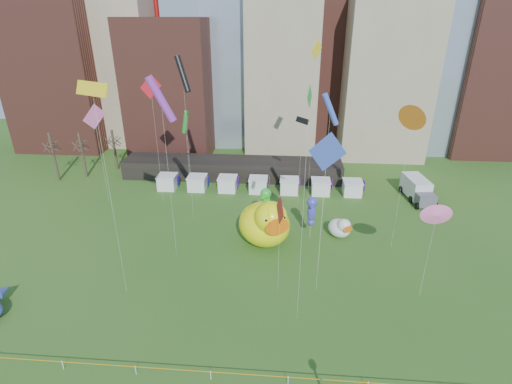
# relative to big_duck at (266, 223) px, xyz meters

# --- Properties ---
(ground) EXTENTS (160.00, 160.00, 0.00)m
(ground) POSITION_rel_big_duck_xyz_m (-3.09, -20.14, -3.03)
(ground) COLOR #29591C
(ground) RESTS_ON ground
(skyline) EXTENTS (101.00, 23.00, 68.00)m
(skyline) POSITION_rel_big_duck_xyz_m (-0.84, 40.92, 18.41)
(skyline) COLOR brown
(skyline) RESTS_ON ground
(pavilion) EXTENTS (38.00, 6.00, 3.20)m
(pavilion) POSITION_rel_big_duck_xyz_m (-7.09, 21.86, -1.43)
(pavilion) COLOR black
(pavilion) RESTS_ON ground
(vendor_tents) EXTENTS (33.24, 2.80, 2.40)m
(vendor_tents) POSITION_rel_big_duck_xyz_m (-2.08, 15.86, -1.93)
(vendor_tents) COLOR white
(vendor_tents) RESTS_ON ground
(bare_trees) EXTENTS (8.44, 6.44, 8.50)m
(bare_trees) POSITION_rel_big_duck_xyz_m (-33.26, 20.40, 0.98)
(bare_trees) COLOR #382B21
(bare_trees) RESTS_ON ground
(caution_tape) EXTENTS (50.00, 0.06, 0.90)m
(caution_tape) POSITION_rel_big_duck_xyz_m (-3.09, -20.14, -2.35)
(caution_tape) COLOR white
(caution_tape) RESTS_ON ground
(big_duck) EXTENTS (8.60, 9.47, 6.60)m
(big_duck) POSITION_rel_big_duck_xyz_m (0.00, 0.00, 0.00)
(big_duck) COLOR #FCFF0D
(big_duck) RESTS_ON ground
(small_duck) EXTENTS (3.83, 4.15, 2.89)m
(small_duck) POSITION_rel_big_duck_xyz_m (9.45, 2.54, -1.70)
(small_duck) COLOR white
(small_duck) RESTS_ON ground
(seahorse_green) EXTENTS (1.70, 1.97, 6.13)m
(seahorse_green) POSITION_rel_big_duck_xyz_m (-0.15, 3.35, 1.37)
(seahorse_green) COLOR silver
(seahorse_green) RESTS_ON ground
(seahorse_purple) EXTENTS (1.41, 1.73, 5.80)m
(seahorse_purple) POSITION_rel_big_duck_xyz_m (5.61, 1.87, 1.12)
(seahorse_purple) COLOR silver
(seahorse_purple) RESTS_ON ground
(box_truck) EXTENTS (3.71, 7.80, 3.19)m
(box_truck) POSITION_rel_big_duck_xyz_m (22.70, 15.22, -1.39)
(box_truck) COLOR silver
(box_truck) RESTS_ON ground
(kite_0) EXTENTS (0.79, 3.16, 10.86)m
(kite_0) POSITION_rel_big_duck_xyz_m (1.80, -8.77, 6.13)
(kite_0) COLOR silver
(kite_0) RESTS_ON ground
(kite_1) EXTENTS (2.10, 2.89, 14.85)m
(kite_1) POSITION_rel_big_duck_xyz_m (-25.01, 10.78, 9.93)
(kite_1) COLOR silver
(kite_1) RESTS_ON ground
(kite_2) EXTENTS (2.37, 2.23, 21.76)m
(kite_2) POSITION_rel_big_duck_xyz_m (-10.62, 6.34, 16.55)
(kite_2) COLOR silver
(kite_2) RESTS_ON ground
(kite_3) EXTENTS (0.43, 1.74, 21.52)m
(kite_3) POSITION_rel_big_duck_xyz_m (3.73, -12.85, 16.55)
(kite_3) COLOR silver
(kite_3) RESTS_ON ground
(kite_4) EXTENTS (1.44, 2.09, 23.41)m
(kite_4) POSITION_rel_big_duck_xyz_m (5.67, 11.25, 18.48)
(kite_4) COLOR silver
(kite_4) RESTS_ON ground
(kite_5) EXTENTS (3.14, 2.10, 16.90)m
(kite_5) POSITION_rel_big_duck_xyz_m (5.77, -8.48, 11.86)
(kite_5) COLOR silver
(kite_5) RESTS_ON ground
(kite_6) EXTENTS (1.56, 2.41, 17.51)m
(kite_6) POSITION_rel_big_duck_xyz_m (15.44, 0.32, 13.17)
(kite_6) COLOR silver
(kite_6) RESTS_ON ground
(kite_7) EXTENTS (2.91, 1.35, 20.74)m
(kite_7) POSITION_rel_big_duck_xyz_m (-10.52, -3.05, 15.30)
(kite_7) COLOR silver
(kite_7) RESTS_ON ground
(kite_8) EXTENTS (3.27, 0.77, 19.01)m
(kite_8) POSITION_rel_big_duck_xyz_m (-16.34, 10.71, 14.07)
(kite_8) COLOR silver
(kite_8) RESTS_ON ground
(kite_9) EXTENTS (2.04, 0.42, 10.25)m
(kite_9) POSITION_rel_big_duck_xyz_m (16.23, -8.53, 6.19)
(kite_9) COLOR silver
(kite_9) RESTS_ON ground
(kite_10) EXTENTS (1.73, 2.07, 14.06)m
(kite_10) POSITION_rel_big_duck_xyz_m (4.17, 8.34, 10.55)
(kite_10) COLOR silver
(kite_10) RESTS_ON ground
(kite_11) EXTENTS (1.78, 2.13, 13.69)m
(kite_11) POSITION_rel_big_duck_xyz_m (-12.73, 13.63, 8.80)
(kite_11) COLOR silver
(kite_11) RESTS_ON ground
(kite_12) EXTENTS (3.56, 2.12, 21.07)m
(kite_12) POSITION_rel_big_duck_xyz_m (-13.81, -10.26, 17.37)
(kite_12) COLOR silver
(kite_12) RESTS_ON ground
(kite_13) EXTENTS (1.90, 0.90, 19.54)m
(kite_13) POSITION_rel_big_duck_xyz_m (6.20, -4.74, 14.91)
(kite_13) COLOR silver
(kite_13) RESTS_ON ground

